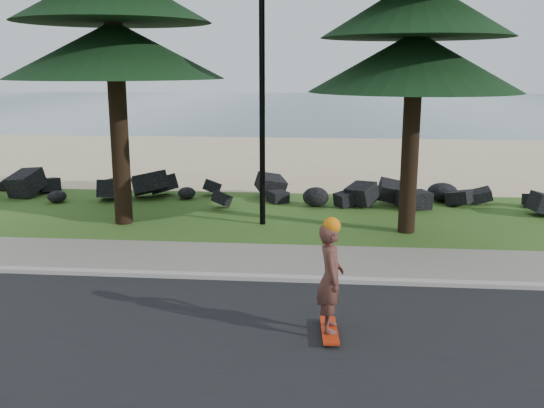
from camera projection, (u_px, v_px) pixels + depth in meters
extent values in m
plane|color=#31581B|center=(245.00, 264.00, 12.09)|extent=(160.00, 160.00, 0.00)
cube|color=black|center=(198.00, 376.00, 7.72)|extent=(160.00, 7.00, 0.02)
cube|color=#AFA89D|center=(239.00, 277.00, 11.20)|extent=(160.00, 0.20, 0.10)
cube|color=gray|center=(247.00, 259.00, 12.27)|extent=(160.00, 2.00, 0.08)
cube|color=tan|center=(290.00, 158.00, 26.17)|extent=(160.00, 15.00, 0.01)
cube|color=#32505F|center=(313.00, 105.00, 61.60)|extent=(160.00, 58.00, 0.01)
cylinder|color=black|center=(262.00, 60.00, 14.31)|extent=(0.14, 0.14, 8.00)
cube|color=#BA270A|center=(329.00, 330.00, 8.86)|extent=(0.30, 0.97, 0.03)
imported|color=#572F27|center=(331.00, 278.00, 8.68)|extent=(0.42, 0.60, 1.59)
sphere|color=orange|center=(332.00, 226.00, 8.51)|extent=(0.25, 0.25, 0.25)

